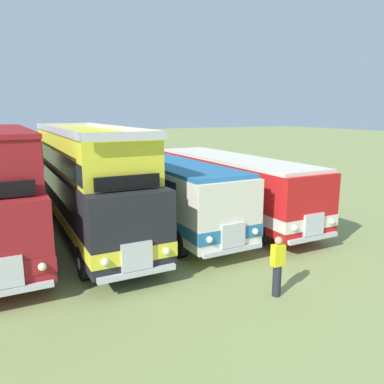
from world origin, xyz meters
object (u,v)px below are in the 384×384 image
at_px(bus_ninth_in_row, 231,182).
at_px(marshal_person, 277,266).
at_px(bus_eighth_in_row, 166,188).
at_px(bus_seventh_in_row, 89,180).

height_order(bus_ninth_in_row, marshal_person, bus_ninth_in_row).
bearing_deg(bus_eighth_in_row, marshal_person, -88.46).
bearing_deg(marshal_person, bus_eighth_in_row, 91.54).
xyz_separation_m(bus_seventh_in_row, bus_ninth_in_row, (6.67, -0.05, -0.61)).
xyz_separation_m(bus_seventh_in_row, marshal_person, (3.54, -7.55, -1.47)).
height_order(bus_seventh_in_row, marshal_person, bus_seventh_in_row).
bearing_deg(marshal_person, bus_ninth_in_row, 67.32).
distance_m(bus_eighth_in_row, marshal_person, 7.60).
bearing_deg(bus_ninth_in_row, bus_seventh_in_row, 179.53).
xyz_separation_m(bus_seventh_in_row, bus_eighth_in_row, (3.33, 0.00, -0.61)).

